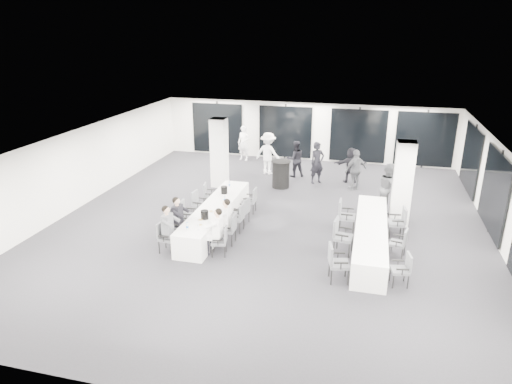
% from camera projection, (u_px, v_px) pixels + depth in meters
% --- Properties ---
extents(room, '(14.04, 16.04, 2.84)m').
position_uv_depth(room, '(302.00, 175.00, 15.66)').
color(room, '#25252A').
rests_on(room, ground).
extents(column_left, '(0.60, 0.60, 2.80)m').
position_uv_depth(column_left, '(219.00, 153.00, 18.41)').
color(column_left, white).
rests_on(column_left, floor).
extents(column_right, '(0.60, 0.60, 2.80)m').
position_uv_depth(column_right, '(403.00, 184.00, 14.78)').
color(column_right, white).
rests_on(column_right, floor).
extents(banquet_table_main, '(0.90, 5.00, 0.75)m').
position_uv_depth(banquet_table_main, '(216.00, 216.00, 14.89)').
color(banquet_table_main, white).
rests_on(banquet_table_main, floor).
extents(banquet_table_side, '(0.90, 5.00, 0.75)m').
position_uv_depth(banquet_table_side, '(370.00, 237.00, 13.39)').
color(banquet_table_side, white).
rests_on(banquet_table_side, floor).
extents(cocktail_table, '(0.79, 0.79, 1.10)m').
position_uv_depth(cocktail_table, '(281.00, 174.00, 18.51)').
color(cocktail_table, black).
rests_on(cocktail_table, floor).
extents(chair_main_left_near, '(0.49, 0.54, 0.91)m').
position_uv_depth(chair_main_left_near, '(165.00, 235.00, 13.17)').
color(chair_main_left_near, '#4C4F54').
rests_on(chair_main_left_near, floor).
extents(chair_main_left_second, '(0.59, 0.63, 1.03)m').
position_uv_depth(chair_main_left_second, '(175.00, 223.00, 13.81)').
color(chair_main_left_second, '#4C4F54').
rests_on(chair_main_left_second, floor).
extents(chair_main_left_mid, '(0.52, 0.57, 0.97)m').
position_uv_depth(chair_main_left_mid, '(186.00, 213.00, 14.62)').
color(chair_main_left_mid, '#4C4F54').
rests_on(chair_main_left_mid, floor).
extents(chair_main_left_fourth, '(0.51, 0.55, 0.92)m').
position_uv_depth(chair_main_left_fourth, '(198.00, 202.00, 15.60)').
color(chair_main_left_fourth, '#4C4F54').
rests_on(chair_main_left_fourth, floor).
extents(chair_main_left_far, '(0.51, 0.55, 0.87)m').
position_uv_depth(chair_main_left_far, '(209.00, 194.00, 16.52)').
color(chair_main_left_far, '#4C4F54').
rests_on(chair_main_left_far, floor).
extents(chair_main_right_near, '(0.51, 0.54, 0.86)m').
position_uv_depth(chair_main_right_near, '(222.00, 239.00, 12.96)').
color(chair_main_right_near, '#4C4F54').
rests_on(chair_main_right_near, floor).
extents(chair_main_right_second, '(0.49, 0.55, 0.95)m').
position_uv_depth(chair_main_right_second, '(230.00, 227.00, 13.63)').
color(chair_main_right_second, '#4C4F54').
rests_on(chair_main_right_second, floor).
extents(chair_main_right_mid, '(0.49, 0.54, 0.93)m').
position_uv_depth(chair_main_right_mid, '(238.00, 216.00, 14.47)').
color(chair_main_right_mid, '#4C4F54').
rests_on(chair_main_right_mid, floor).
extents(chair_main_right_fourth, '(0.52, 0.55, 0.89)m').
position_uv_depth(chair_main_right_fourth, '(243.00, 209.00, 15.05)').
color(chair_main_right_fourth, '#4C4F54').
rests_on(chair_main_right_fourth, floor).
extents(chair_main_right_far, '(0.46, 0.51, 0.89)m').
position_uv_depth(chair_main_right_far, '(251.00, 199.00, 15.98)').
color(chair_main_right_far, '#4C4F54').
rests_on(chair_main_right_far, floor).
extents(chair_side_left_near, '(0.61, 0.64, 1.01)m').
position_uv_depth(chair_side_left_near, '(336.00, 261.00, 11.60)').
color(chair_side_left_near, '#4C4F54').
rests_on(chair_side_left_near, floor).
extents(chair_side_left_mid, '(0.59, 0.64, 1.04)m').
position_uv_depth(chair_side_left_mid, '(341.00, 234.00, 13.07)').
color(chair_side_left_mid, '#4C4F54').
rests_on(chair_side_left_mid, floor).
extents(chair_side_left_far, '(0.53, 0.59, 1.04)m').
position_uv_depth(chair_side_left_far, '(344.00, 214.00, 14.48)').
color(chair_side_left_far, '#4C4F54').
rests_on(chair_side_left_far, floor).
extents(chair_side_right_near, '(0.51, 0.54, 0.87)m').
position_uv_depth(chair_side_right_near, '(403.00, 268.00, 11.44)').
color(chair_side_right_near, '#4C4F54').
rests_on(chair_side_right_near, floor).
extents(chair_side_right_mid, '(0.52, 0.55, 0.87)m').
position_uv_depth(chair_side_right_mid, '(401.00, 241.00, 12.83)').
color(chair_side_right_mid, '#4C4F54').
rests_on(chair_side_right_mid, floor).
extents(chair_side_right_far, '(0.55, 0.59, 0.97)m').
position_uv_depth(chair_side_right_far, '(399.00, 220.00, 14.08)').
color(chair_side_right_far, '#4C4F54').
rests_on(chair_side_right_far, floor).
extents(seated_guest_a, '(0.50, 0.38, 1.44)m').
position_uv_depth(seated_guest_a, '(170.00, 226.00, 13.03)').
color(seated_guest_a, '#55585D').
rests_on(seated_guest_a, floor).
extents(seated_guest_b, '(0.50, 0.38, 1.44)m').
position_uv_depth(seated_guest_b, '(180.00, 217.00, 13.69)').
color(seated_guest_b, black).
rests_on(seated_guest_b, floor).
extents(seated_guest_c, '(0.50, 0.38, 1.44)m').
position_uv_depth(seated_guest_c, '(216.00, 229.00, 12.88)').
color(seated_guest_c, white).
rests_on(seated_guest_c, floor).
extents(seated_guest_d, '(0.50, 0.38, 1.44)m').
position_uv_depth(seated_guest_d, '(224.00, 218.00, 13.58)').
color(seated_guest_d, white).
rests_on(seated_guest_d, floor).
extents(standing_guest_a, '(0.93, 0.91, 1.99)m').
position_uv_depth(standing_guest_a, '(317.00, 160.00, 18.88)').
color(standing_guest_a, black).
rests_on(standing_guest_a, floor).
extents(standing_guest_b, '(1.02, 0.85, 1.81)m').
position_uv_depth(standing_guest_b, '(295.00, 157.00, 19.74)').
color(standing_guest_b, black).
rests_on(standing_guest_b, floor).
extents(standing_guest_c, '(1.50, 1.02, 2.11)m').
position_uv_depth(standing_guest_c, '(268.00, 151.00, 20.06)').
color(standing_guest_c, white).
rests_on(standing_guest_c, floor).
extents(standing_guest_d, '(1.25, 1.17, 1.87)m').
position_uv_depth(standing_guest_d, '(356.00, 167.00, 18.11)').
color(standing_guest_d, '#55585D').
rests_on(standing_guest_d, floor).
extents(standing_guest_e, '(0.81, 1.01, 1.82)m').
position_uv_depth(standing_guest_e, '(403.00, 155.00, 19.94)').
color(standing_guest_e, black).
rests_on(standing_guest_e, floor).
extents(standing_guest_f, '(1.65, 0.95, 1.70)m').
position_uv_depth(standing_guest_f, '(351.00, 163.00, 19.02)').
color(standing_guest_f, black).
rests_on(standing_guest_f, floor).
extents(standing_guest_g, '(0.82, 0.72, 1.93)m').
position_uv_depth(standing_guest_g, '(244.00, 141.00, 22.23)').
color(standing_guest_g, white).
rests_on(standing_guest_g, floor).
extents(standing_guest_h, '(0.80, 1.07, 1.99)m').
position_uv_depth(standing_guest_h, '(389.00, 185.00, 15.92)').
color(standing_guest_h, '#55585D').
rests_on(standing_guest_h, floor).
extents(ice_bucket_near, '(0.23, 0.23, 0.26)m').
position_uv_depth(ice_bucket_near, '(205.00, 215.00, 13.66)').
color(ice_bucket_near, black).
rests_on(ice_bucket_near, banquet_table_main).
extents(ice_bucket_far, '(0.23, 0.23, 0.26)m').
position_uv_depth(ice_bucket_far, '(224.00, 190.00, 15.75)').
color(ice_bucket_far, black).
rests_on(ice_bucket_far, banquet_table_main).
extents(water_bottle_a, '(0.07, 0.07, 0.22)m').
position_uv_depth(water_bottle_a, '(187.00, 226.00, 12.93)').
color(water_bottle_a, silver).
rests_on(water_bottle_a, banquet_table_main).
extents(water_bottle_b, '(0.06, 0.06, 0.19)m').
position_uv_depth(water_bottle_b, '(225.00, 199.00, 15.02)').
color(water_bottle_b, silver).
rests_on(water_bottle_b, banquet_table_main).
extents(water_bottle_c, '(0.06, 0.06, 0.20)m').
position_uv_depth(water_bottle_c, '(229.00, 184.00, 16.42)').
color(water_bottle_c, silver).
rests_on(water_bottle_c, banquet_table_main).
extents(plate_a, '(0.21, 0.21, 0.03)m').
position_uv_depth(plate_a, '(200.00, 220.00, 13.60)').
color(plate_a, white).
rests_on(plate_a, banquet_table_main).
extents(plate_b, '(0.19, 0.19, 0.03)m').
position_uv_depth(plate_b, '(200.00, 225.00, 13.25)').
color(plate_b, white).
rests_on(plate_b, banquet_table_main).
extents(plate_c, '(0.20, 0.20, 0.03)m').
position_uv_depth(plate_c, '(211.00, 211.00, 14.23)').
color(plate_c, white).
rests_on(plate_c, banquet_table_main).
extents(wine_glass, '(0.07, 0.07, 0.19)m').
position_uv_depth(wine_glass, '(198.00, 226.00, 12.89)').
color(wine_glass, silver).
rests_on(wine_glass, banquet_table_main).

